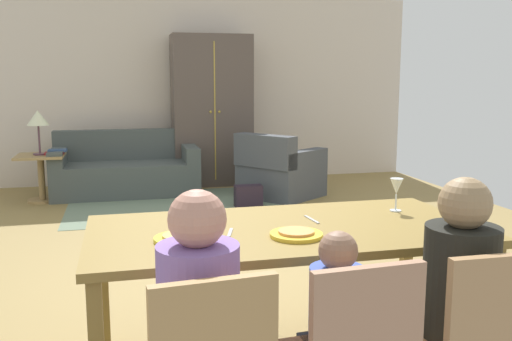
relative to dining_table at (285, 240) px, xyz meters
name	(u,v)px	position (x,y,z in m)	size (l,w,h in m)	color
ground_plane	(239,245)	(0.24, 2.25, -0.70)	(6.66, 6.72, 0.02)	olive
back_wall	(190,89)	(0.24, 5.66, 0.66)	(6.66, 0.10, 2.70)	beige
dining_table	(285,240)	(0.00, 0.00, 0.00)	(1.94, 0.95, 0.76)	olive
plate_near_man	(181,239)	(-0.53, -0.12, 0.08)	(0.25, 0.25, 0.02)	yellow
pizza_near_man	(181,236)	(-0.53, -0.12, 0.09)	(0.17, 0.17, 0.01)	gold
plate_near_child	(296,235)	(0.00, -0.18, 0.08)	(0.25, 0.25, 0.02)	yellow
pizza_near_child	(296,232)	(0.00, -0.18, 0.09)	(0.17, 0.17, 0.01)	#E0924A
wine_glass	(396,188)	(0.70, 0.18, 0.20)	(0.07, 0.07, 0.19)	silver
fork	(230,233)	(-0.29, -0.05, 0.07)	(0.02, 0.15, 0.01)	silver
knife	(312,219)	(0.17, 0.10, 0.07)	(0.01, 0.17, 0.01)	silver
dining_chair_woman	(478,340)	(0.53, -0.84, -0.20)	(0.43, 0.43, 0.87)	#A97C4F
person_woman	(453,317)	(0.53, -0.66, -0.18)	(0.30, 0.40, 1.11)	#26424E
area_rug	(179,205)	(-0.13, 3.98, -0.69)	(2.60, 1.80, 0.01)	slate
couch	(126,171)	(-0.73, 4.84, -0.39)	(1.85, 0.86, 0.82)	#464D4B
armchair	(279,172)	(1.16, 4.15, -0.37)	(1.20, 1.19, 0.82)	#46494E
armoire	(212,111)	(0.48, 5.27, 0.36)	(1.10, 0.59, 2.10)	brown
side_table	(41,171)	(-1.75, 4.58, -0.32)	(0.56, 0.56, 0.58)	#9F7F4C
table_lamp	(38,120)	(-1.75, 4.58, 0.32)	(0.26, 0.26, 0.54)	#573742
book_lower	(54,153)	(-1.58, 4.58, -0.10)	(0.22, 0.16, 0.03)	maroon
book_upper	(58,150)	(-1.55, 4.62, -0.07)	(0.22, 0.16, 0.03)	#324D76
handbag	(248,196)	(0.65, 3.68, -0.56)	(0.32, 0.16, 0.26)	#281C28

